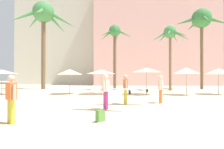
% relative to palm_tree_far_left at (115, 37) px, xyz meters
% --- Properties ---
extents(ground, '(120.00, 120.00, 0.00)m').
position_rel_palm_tree_far_left_xyz_m(ground, '(0.91, -18.53, -6.28)').
color(ground, beige).
extents(hotel_pink, '(21.50, 10.76, 18.32)m').
position_rel_palm_tree_far_left_xyz_m(hotel_pink, '(6.93, 15.05, 2.88)').
color(hotel_pink, beige).
rests_on(hotel_pink, ground).
extents(hotel_tower_gray, '(16.72, 11.23, 22.41)m').
position_rel_palm_tree_far_left_xyz_m(hotel_tower_gray, '(-11.74, 20.05, 4.92)').
color(hotel_tower_gray, beige).
rests_on(hotel_tower_gray, ground).
extents(palm_tree_far_left, '(3.94, 4.14, 7.78)m').
position_rel_palm_tree_far_left_xyz_m(palm_tree_far_left, '(0.00, 0.00, 0.00)').
color(palm_tree_far_left, brown).
rests_on(palm_tree_far_left, ground).
extents(palm_tree_left, '(4.27, 4.27, 7.29)m').
position_rel_palm_tree_far_left_xyz_m(palm_tree_left, '(6.30, -1.23, -0.21)').
color(palm_tree_left, brown).
rests_on(palm_tree_left, ground).
extents(palm_tree_center, '(6.76, 6.62, 9.90)m').
position_rel_palm_tree_far_left_xyz_m(palm_tree_center, '(10.63, 1.01, 2.07)').
color(palm_tree_center, brown).
rests_on(palm_tree_center, ground).
extents(palm_tree_right, '(7.36, 7.80, 10.91)m').
position_rel_palm_tree_far_left_xyz_m(palm_tree_right, '(-8.85, 0.53, 2.68)').
color(palm_tree_right, brown).
rests_on(palm_tree_right, ground).
extents(cafe_umbrella_0, '(2.67, 2.67, 2.34)m').
position_rel_palm_tree_far_left_xyz_m(cafe_umbrella_0, '(2.96, -6.30, -4.14)').
color(cafe_umbrella_0, gray).
rests_on(cafe_umbrella_0, ground).
extents(cafe_umbrella_1, '(2.56, 2.56, 2.17)m').
position_rel_palm_tree_far_left_xyz_m(cafe_umbrella_1, '(-9.51, -7.10, -4.30)').
color(cafe_umbrella_1, gray).
rests_on(cafe_umbrella_1, ground).
extents(cafe_umbrella_2, '(2.58, 2.58, 2.20)m').
position_rel_palm_tree_far_left_xyz_m(cafe_umbrella_2, '(-1.03, -6.22, -4.28)').
color(cafe_umbrella_2, gray).
rests_on(cafe_umbrella_2, ground).
extents(cafe_umbrella_3, '(2.33, 2.33, 2.23)m').
position_rel_palm_tree_far_left_xyz_m(cafe_umbrella_3, '(-3.89, -6.03, -4.29)').
color(cafe_umbrella_3, gray).
rests_on(cafe_umbrella_3, ground).
extents(cafe_umbrella_4, '(2.36, 2.36, 2.29)m').
position_rel_palm_tree_far_left_xyz_m(cafe_umbrella_4, '(9.29, -5.95, -4.25)').
color(cafe_umbrella_4, gray).
rests_on(cafe_umbrella_4, ground).
extents(cafe_umbrella_5, '(2.24, 2.24, 2.35)m').
position_rel_palm_tree_far_left_xyz_m(cafe_umbrella_5, '(6.31, -6.53, -4.20)').
color(cafe_umbrella_5, gray).
rests_on(cafe_umbrella_5, ground).
extents(beach_towel, '(2.07, 1.23, 0.01)m').
position_rel_palm_tree_far_left_xyz_m(beach_towel, '(0.83, -17.22, -6.28)').
color(beach_towel, white).
rests_on(beach_towel, ground).
extents(backpack, '(0.35, 0.35, 0.42)m').
position_rel_palm_tree_far_left_xyz_m(backpack, '(-0.05, -16.88, -6.08)').
color(backpack, '#518032').
rests_on(backpack, ground).
extents(person_mid_center, '(3.03, 0.85, 1.70)m').
position_rel_palm_tree_far_left_xyz_m(person_mid_center, '(0.95, -12.49, -5.37)').
color(person_mid_center, gold).
rests_on(person_mid_center, ground).
extents(person_mid_right, '(2.85, 1.03, 1.70)m').
position_rel_palm_tree_far_left_xyz_m(person_mid_right, '(-0.04, -14.38, -5.36)').
color(person_mid_right, '#B7337F').
rests_on(person_mid_right, ground).
extents(person_far_left, '(0.53, 0.46, 1.65)m').
position_rel_palm_tree_far_left_xyz_m(person_far_left, '(-3.05, -17.23, -5.38)').
color(person_far_left, gold).
rests_on(person_far_left, ground).
extents(person_mid_left, '(0.36, 0.59, 1.67)m').
position_rel_palm_tree_far_left_xyz_m(person_mid_left, '(3.06, -11.86, -5.37)').
color(person_mid_left, orange).
rests_on(person_mid_left, ground).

